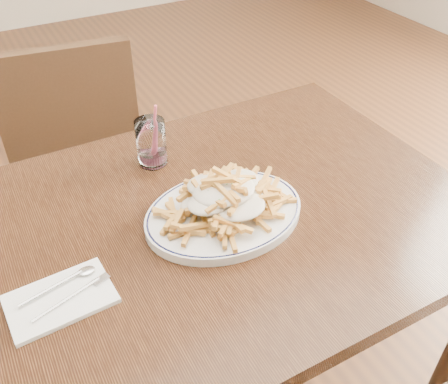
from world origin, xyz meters
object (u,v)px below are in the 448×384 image
chair_far (76,145)px  loaded_fries (224,195)px  fries_plate (224,213)px  water_glass (152,145)px  table (200,245)px

chair_far → loaded_fries: 0.88m
fries_plate → water_glass: 0.27m
chair_far → fries_plate: 0.86m
chair_far → loaded_fries: (0.14, -0.81, 0.30)m
loaded_fries → fries_plate: bearing=0.0°
table → chair_far: size_ratio=1.34×
table → loaded_fries: bearing=-27.0°
chair_far → water_glass: (0.08, -0.55, 0.29)m
water_glass → fries_plate: bearing=-78.5°
chair_far → fries_plate: (0.14, -0.81, 0.25)m
fries_plate → table: bearing=153.0°
fries_plate → loaded_fries: size_ratio=1.33×
loaded_fries → table: bearing=153.0°
table → loaded_fries: size_ratio=4.08×
chair_far → loaded_fries: size_ratio=3.06×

